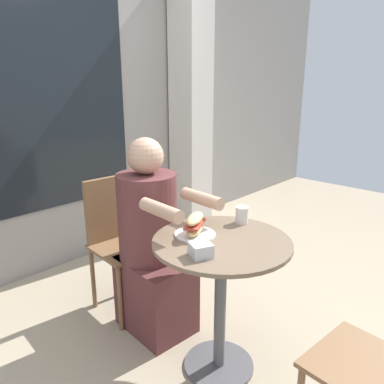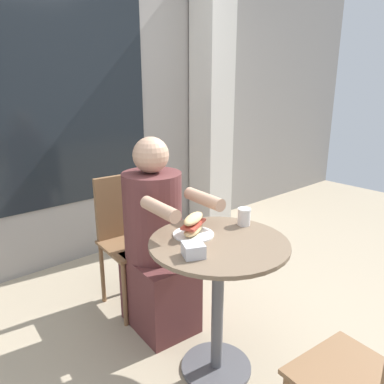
{
  "view_description": "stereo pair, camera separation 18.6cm",
  "coord_description": "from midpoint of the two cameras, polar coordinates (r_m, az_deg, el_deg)",
  "views": [
    {
      "loc": [
        -1.3,
        -1.02,
        1.46
      ],
      "look_at": [
        0.0,
        0.2,
        0.93
      ],
      "focal_mm": 35.0,
      "sensor_mm": 36.0,
      "label": 1
    },
    {
      "loc": [
        -1.17,
        -1.15,
        1.46
      ],
      "look_at": [
        0.0,
        0.2,
        0.93
      ],
      "focal_mm": 35.0,
      "sensor_mm": 36.0,
      "label": 2
    }
  ],
  "objects": [
    {
      "name": "seated_diner",
      "position": [
        2.24,
        -3.01,
        -8.63
      ],
      "size": [
        0.38,
        0.63,
        1.17
      ],
      "rotation": [
        0.0,
        0.0,
        3.06
      ],
      "color": "brown",
      "rests_on": "ground_plane"
    },
    {
      "name": "empty_chair_across",
      "position": [
        1.55,
        30.59,
        -23.36
      ],
      "size": [
        0.42,
        0.42,
        0.87
      ],
      "rotation": [
        0.0,
        0.0,
        -0.1
      ],
      "color": "brown",
      "rests_on": "ground_plane"
    },
    {
      "name": "cafe_table",
      "position": [
        1.89,
        6.89,
        -13.02
      ],
      "size": [
        0.67,
        0.67,
        0.73
      ],
      "color": "brown",
      "rests_on": "ground_plane"
    },
    {
      "name": "lattice_pillar",
      "position": [
        3.7,
        4.48,
        12.51
      ],
      "size": [
        0.31,
        0.31,
        2.4
      ],
      "color": "beige",
      "rests_on": "ground_plane"
    },
    {
      "name": "ground_plane",
      "position": [
        2.2,
        6.36,
        -25.15
      ],
      "size": [
        8.0,
        8.0,
        0.0
      ],
      "primitive_type": "plane",
      "color": "tan"
    },
    {
      "name": "diner_chair",
      "position": [
        2.5,
        -7.77,
        -5.6
      ],
      "size": [
        0.41,
        0.41,
        0.87
      ],
      "rotation": [
        0.0,
        0.0,
        3.06
      ],
      "color": "brown",
      "rests_on": "ground_plane"
    },
    {
      "name": "drink_cup",
      "position": [
        2.0,
        10.6,
        -3.76
      ],
      "size": [
        0.07,
        0.07,
        0.09
      ],
      "color": "silver",
      "rests_on": "cafe_table"
    },
    {
      "name": "storefront_wall",
      "position": [
        3.06,
        -17.88,
        14.69
      ],
      "size": [
        8.0,
        0.09,
        2.8
      ],
      "color": "gray",
      "rests_on": "ground_plane"
    },
    {
      "name": "sandwich_on_plate",
      "position": [
        1.84,
        3.12,
        -5.3
      ],
      "size": [
        0.2,
        0.2,
        0.11
      ],
      "rotation": [
        0.0,
        0.0,
        0.46
      ],
      "color": "white",
      "rests_on": "cafe_table"
    },
    {
      "name": "napkin_box",
      "position": [
        1.63,
        3.5,
        -8.87
      ],
      "size": [
        0.12,
        0.12,
        0.06
      ],
      "rotation": [
        0.0,
        0.0,
        -0.43
      ],
      "color": "silver",
      "rests_on": "cafe_table"
    }
  ]
}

